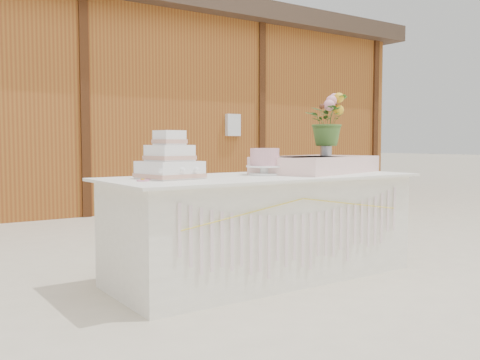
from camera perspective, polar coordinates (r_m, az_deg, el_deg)
name	(u,v)px	position (r m, az deg, el deg)	size (l,w,h in m)	color
ground	(262,277)	(4.12, 2.42, -10.28)	(80.00, 80.00, 0.00)	beige
barn	(44,103)	(9.51, -20.20, 7.74)	(12.60, 4.60, 3.30)	brown
cake_table	(263,226)	(4.04, 2.47, -4.96)	(2.40, 1.00, 0.77)	white
wedding_cake	(170,162)	(3.67, -7.52, 1.87)	(0.41, 0.41, 0.33)	white
pink_cake_stand	(265,160)	(4.08, 2.65, 2.14)	(0.28, 0.28, 0.20)	white
satin_runner	(316,164)	(4.45, 8.15, 1.65)	(1.07, 0.62, 0.13)	#FFD0CD
flower_vase	(326,148)	(4.59, 9.15, 3.39)	(0.10, 0.10, 0.13)	#B2B2B7
bouquet	(326,115)	(4.59, 9.19, 6.89)	(0.38, 0.33, 0.43)	#436D2B
loose_flowers	(144,179)	(3.54, -10.18, 0.11)	(0.16, 0.38, 0.02)	pink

